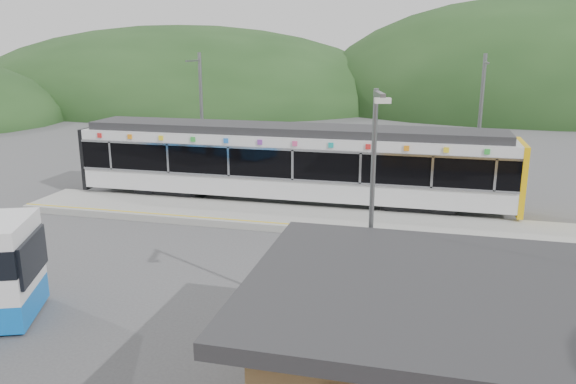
# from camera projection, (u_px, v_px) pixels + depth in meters

# --- Properties ---
(ground) EXTENTS (120.00, 120.00, 0.00)m
(ground) POSITION_uv_depth(u_px,v_px,m) (292.00, 249.00, 20.88)
(ground) COLOR #4C4C4F
(ground) RESTS_ON ground
(hills) EXTENTS (146.00, 149.00, 26.00)m
(hills) POSITION_uv_depth(u_px,v_px,m) (459.00, 220.00, 24.39)
(hills) COLOR #1E3D19
(hills) RESTS_ON ground
(platform) EXTENTS (26.00, 3.20, 0.30)m
(platform) POSITION_uv_depth(u_px,v_px,m) (310.00, 219.00, 23.94)
(platform) COLOR #9E9E99
(platform) RESTS_ON ground
(yellow_line) EXTENTS (26.00, 0.10, 0.01)m
(yellow_line) POSITION_uv_depth(u_px,v_px,m) (303.00, 225.00, 22.68)
(yellow_line) COLOR yellow
(yellow_line) RESTS_ON platform
(train) EXTENTS (20.44, 3.01, 3.74)m
(train) POSITION_uv_depth(u_px,v_px,m) (290.00, 161.00, 26.35)
(train) COLOR black
(train) RESTS_ON ground
(catenary_mast_west) EXTENTS (0.18, 1.80, 7.00)m
(catenary_mast_west) POSITION_uv_depth(u_px,v_px,m) (202.00, 118.00, 29.63)
(catenary_mast_west) COLOR slate
(catenary_mast_west) RESTS_ON ground
(catenary_mast_east) EXTENTS (0.18, 1.80, 7.00)m
(catenary_mast_east) POSITION_uv_depth(u_px,v_px,m) (479.00, 127.00, 26.35)
(catenary_mast_east) COLOR slate
(catenary_mast_east) RESTS_ON ground
(station_shelter) EXTENTS (9.20, 6.20, 3.00)m
(station_shelter) POSITION_uv_depth(u_px,v_px,m) (487.00, 360.00, 10.63)
(station_shelter) COLOR olive
(station_shelter) RESTS_ON ground
(lamp_post) EXTENTS (0.38, 1.14, 6.36)m
(lamp_post) POSITION_uv_depth(u_px,v_px,m) (372.00, 196.00, 13.62)
(lamp_post) COLOR slate
(lamp_post) RESTS_ON ground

